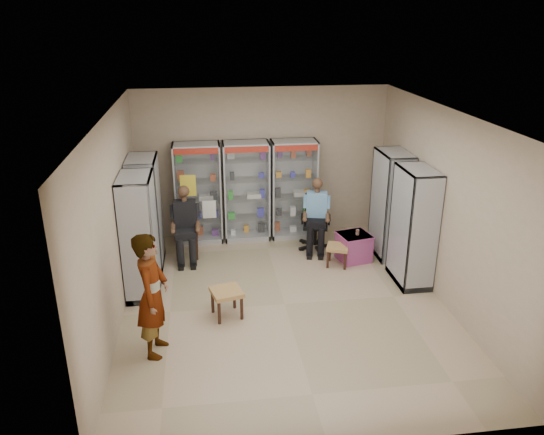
{
  "coord_description": "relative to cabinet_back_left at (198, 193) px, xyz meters",
  "views": [
    {
      "loc": [
        -1.18,
        -7.24,
        4.32
      ],
      "look_at": [
        -0.11,
        0.7,
        1.21
      ],
      "focal_mm": 35.0,
      "sensor_mm": 36.0,
      "label": 1
    }
  ],
  "objects": [
    {
      "name": "cabinet_back_mid",
      "position": [
        0.95,
        0.0,
        0.0
      ],
      "size": [
        0.9,
        0.5,
        2.0
      ],
      "primitive_type": "cube",
      "color": "#A5A7AC",
      "rests_on": "floor"
    },
    {
      "name": "cabinet_back_right",
      "position": [
        1.9,
        0.0,
        0.0
      ],
      "size": [
        0.9,
        0.5,
        2.0
      ],
      "primitive_type": "cube",
      "color": "silver",
      "rests_on": "floor"
    },
    {
      "name": "woven_stool_a",
      "position": [
        2.47,
        -1.48,
        -0.81
      ],
      "size": [
        0.5,
        0.5,
        0.39
      ],
      "primitive_type": "cube",
      "rotation": [
        0.0,
        0.0,
        -0.35
      ],
      "color": "#A17144",
      "rests_on": "floor"
    },
    {
      "name": "seated_shopkeeper",
      "position": [
        2.23,
        -0.7,
        -0.33
      ],
      "size": [
        0.57,
        0.7,
        1.35
      ],
      "primitive_type": null,
      "rotation": [
        0.0,
        0.0,
        -0.23
      ],
      "color": "#7597E7",
      "rests_on": "floor"
    },
    {
      "name": "cabinet_right_far",
      "position": [
        3.53,
        -1.13,
        0.0
      ],
      "size": [
        0.9,
        0.5,
        2.0
      ],
      "primitive_type": "cube",
      "rotation": [
        0.0,
        0.0,
        1.57
      ],
      "color": "#A9ADB0",
      "rests_on": "floor"
    },
    {
      "name": "room_shell",
      "position": [
        1.3,
        -2.73,
        0.97
      ],
      "size": [
        5.02,
        6.02,
        3.01
      ],
      "color": "tan",
      "rests_on": "ground"
    },
    {
      "name": "cabinet_back_left",
      "position": [
        0.0,
        0.0,
        0.0
      ],
      "size": [
        0.9,
        0.5,
        2.0
      ],
      "primitive_type": "cube",
      "color": "#A6A8AD",
      "rests_on": "floor"
    },
    {
      "name": "cabinet_right_near",
      "position": [
        3.53,
        -2.23,
        0.0
      ],
      "size": [
        0.9,
        0.5,
        2.0
      ],
      "primitive_type": "cube",
      "rotation": [
        0.0,
        0.0,
        1.57
      ],
      "color": "#B4B7BC",
      "rests_on": "floor"
    },
    {
      "name": "pink_trunk",
      "position": [
        2.82,
        -1.3,
        -0.74
      ],
      "size": [
        0.63,
        0.62,
        0.52
      ],
      "primitive_type": "cube",
      "rotation": [
        0.0,
        0.0,
        0.21
      ],
      "color": "#B14674",
      "rests_on": "floor"
    },
    {
      "name": "cabinet_left_near",
      "position": [
        -0.93,
        -2.03,
        0.0
      ],
      "size": [
        0.9,
        0.5,
        2.0
      ],
      "primitive_type": "cube",
      "rotation": [
        0.0,
        0.0,
        -1.57
      ],
      "color": "#B8BAC0",
      "rests_on": "floor"
    },
    {
      "name": "seated_customer",
      "position": [
        -0.25,
        -0.78,
        -0.33
      ],
      "size": [
        0.44,
        0.6,
        1.34
      ],
      "primitive_type": null,
      "color": "black",
      "rests_on": "floor"
    },
    {
      "name": "standing_man",
      "position": [
        -0.62,
        -3.73,
        -0.13
      ],
      "size": [
        0.51,
        0.69,
        1.74
      ],
      "primitive_type": "imported",
      "rotation": [
        0.0,
        0.0,
        1.41
      ],
      "color": "gray",
      "rests_on": "floor"
    },
    {
      "name": "tea_glass",
      "position": [
        2.87,
        -1.32,
        -0.44
      ],
      "size": [
        0.07,
        0.07,
        0.1
      ],
      "primitive_type": "cylinder",
      "color": "#582107",
      "rests_on": "pink_trunk"
    },
    {
      "name": "wooden_chair",
      "position": [
        -0.25,
        -0.73,
        -0.53
      ],
      "size": [
        0.42,
        0.42,
        0.94
      ],
      "primitive_type": "cube",
      "color": "black",
      "rests_on": "floor"
    },
    {
      "name": "cabinet_left_far",
      "position": [
        -0.93,
        -0.93,
        0.0
      ],
      "size": [
        0.9,
        0.5,
        2.0
      ],
      "primitive_type": "cube",
      "rotation": [
        0.0,
        0.0,
        -1.57
      ],
      "color": "#9FA2A6",
      "rests_on": "floor"
    },
    {
      "name": "floor",
      "position": [
        1.3,
        -2.73,
        -1.0
      ],
      "size": [
        6.0,
        6.0,
        0.0
      ],
      "primitive_type": "plane",
      "color": "tan",
      "rests_on": "ground"
    },
    {
      "name": "woven_stool_b",
      "position": [
        0.38,
        -2.95,
        -0.78
      ],
      "size": [
        0.53,
        0.53,
        0.44
      ],
      "primitive_type": "cube",
      "rotation": [
        0.0,
        0.0,
        0.25
      ],
      "color": "#A67E46",
      "rests_on": "floor"
    },
    {
      "name": "office_chair",
      "position": [
        2.23,
        -0.65,
        -0.47
      ],
      "size": [
        0.69,
        0.69,
        1.06
      ],
      "primitive_type": "cube",
      "rotation": [
        0.0,
        0.0,
        -0.23
      ],
      "color": "black",
      "rests_on": "floor"
    }
  ]
}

